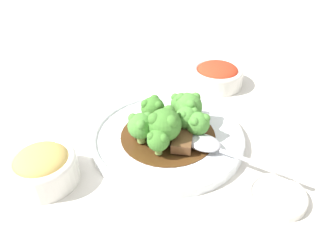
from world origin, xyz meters
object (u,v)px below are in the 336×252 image
object	(u,v)px
beef_strip_1	(182,141)
broccoli_floret_5	(198,123)
beef_strip_2	(170,120)
broccoli_floret_2	(187,116)
broccoli_floret_6	(182,103)
side_bowl_appetizer	(43,167)
sauce_dish	(277,196)
broccoli_floret_7	(153,108)
side_bowl_kimchi	(217,75)
beef_strip_0	(150,128)
main_plate	(168,137)
broccoli_floret_3	(141,126)
broccoli_floret_0	(189,106)
serving_spoon	(211,146)
broccoli_floret_1	(165,124)
broccoli_floret_4	(158,140)

from	to	relation	value
beef_strip_1	broccoli_floret_5	size ratio (longest dim) A/B	1.19
beef_strip_2	broccoli_floret_2	world-z (taller)	broccoli_floret_2
broccoli_floret_2	broccoli_floret_6	bearing A→B (deg)	-179.02
side_bowl_appetizer	sauce_dish	distance (m)	0.34
broccoli_floret_6	broccoli_floret_7	world-z (taller)	same
broccoli_floret_6	side_bowl_kimchi	distance (m)	0.17
broccoli_floret_5	side_bowl_kimchi	world-z (taller)	broccoli_floret_5
beef_strip_0	broccoli_floret_6	size ratio (longest dim) A/B	1.44
broccoli_floret_2	main_plate	bearing A→B (deg)	-85.82
side_bowl_kimchi	sauce_dish	size ratio (longest dim) A/B	1.36
broccoli_floret_2	beef_strip_0	bearing A→B (deg)	-95.70
beef_strip_1	beef_strip_2	bearing A→B (deg)	-169.33
broccoli_floret_2	broccoli_floret_6	world-z (taller)	broccoli_floret_2
broccoli_floret_5	beef_strip_2	bearing A→B (deg)	-136.29
broccoli_floret_2	broccoli_floret_3	xyz separation A→B (m)	(0.02, -0.08, 0.00)
broccoli_floret_0	broccoli_floret_3	world-z (taller)	broccoli_floret_0
beef_strip_1	broccoli_floret_0	xyz separation A→B (m)	(-0.06, 0.02, 0.03)
broccoli_floret_7	side_bowl_appetizer	xyz separation A→B (m)	(0.11, -0.17, -0.02)
beef_strip_1	broccoli_floret_6	size ratio (longest dim) A/B	1.21
broccoli_floret_2	broccoli_floret_3	distance (m)	0.08
main_plate	beef_strip_2	distance (m)	0.03
beef_strip_1	broccoli_floret_3	bearing A→B (deg)	-106.26
broccoli_floret_5	broccoli_floret_7	world-z (taller)	same
main_plate	beef_strip_2	xyz separation A→B (m)	(-0.03, 0.01, 0.02)
beef_strip_1	sauce_dish	distance (m)	0.17
side_bowl_appetizer	broccoli_floret_3	bearing A→B (deg)	109.25
broccoli_floret_0	broccoli_floret_6	bearing A→B (deg)	-160.18
beef_strip_2	broccoli_floret_0	world-z (taller)	broccoli_floret_0
beef_strip_0	beef_strip_2	xyz separation A→B (m)	(-0.02, 0.04, -0.00)
main_plate	side_bowl_appetizer	distance (m)	0.21
main_plate	serving_spoon	size ratio (longest dim) A/B	1.59
beef_strip_0	broccoli_floret_5	bearing A→B (deg)	73.56
broccoli_floret_1	sauce_dish	xyz separation A→B (m)	(0.12, 0.14, -0.05)
serving_spoon	sauce_dish	distance (m)	0.13
broccoli_floret_1	main_plate	bearing A→B (deg)	161.45
broccoli_floret_1	serving_spoon	xyz separation A→B (m)	(0.02, 0.07, -0.03)
serving_spoon	side_bowl_kimchi	xyz separation A→B (m)	(-0.24, 0.07, -0.00)
broccoli_floret_3	broccoli_floret_5	xyz separation A→B (m)	(-0.00, 0.09, -0.01)
beef_strip_1	side_bowl_kimchi	distance (m)	0.25
broccoli_floret_7	side_bowl_appetizer	bearing A→B (deg)	-57.37
beef_strip_1	broccoli_floret_3	xyz separation A→B (m)	(-0.02, -0.07, 0.02)
main_plate	beef_strip_2	size ratio (longest dim) A/B	3.70
main_plate	broccoli_floret_1	xyz separation A→B (m)	(0.03, -0.01, 0.05)
beef_strip_0	beef_strip_2	distance (m)	0.04
broccoli_floret_4	sauce_dish	distance (m)	0.19
main_plate	beef_strip_1	size ratio (longest dim) A/B	4.82
beef_strip_0	serving_spoon	size ratio (longest dim) A/B	0.39
serving_spoon	sauce_dish	size ratio (longest dim) A/B	1.99
main_plate	beef_strip_1	bearing A→B (deg)	27.82
beef_strip_1	broccoli_floret_2	size ratio (longest dim) A/B	1.12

